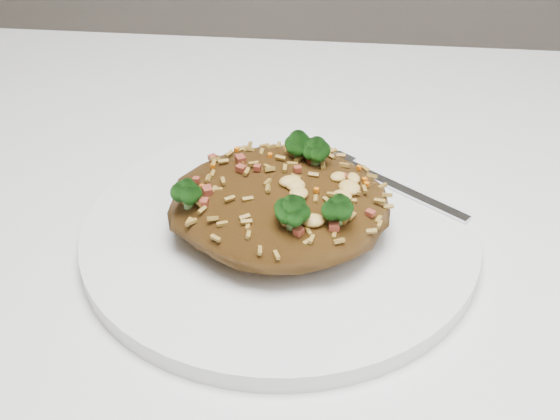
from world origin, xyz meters
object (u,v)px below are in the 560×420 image
object	(u,v)px
dining_table	(385,377)
fork	(387,183)
fried_rice	(280,196)
plate	(280,234)

from	to	relation	value
dining_table	fork	size ratio (longest dim) A/B	8.60
dining_table	fried_rice	size ratio (longest dim) A/B	7.58
fried_rice	fork	size ratio (longest dim) A/B	1.13
plate	fried_rice	bearing A→B (deg)	-65.76
plate	fried_rice	xyz separation A→B (m)	(0.00, -0.00, 0.04)
fried_rice	fork	distance (m)	0.10
plate	fork	distance (m)	0.10
dining_table	fried_rice	xyz separation A→B (m)	(-0.08, 0.04, 0.13)
dining_table	plate	distance (m)	0.14
fork	fried_rice	bearing A→B (deg)	-104.94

